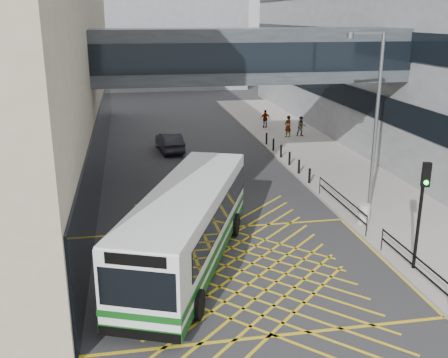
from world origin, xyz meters
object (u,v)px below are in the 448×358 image
pedestrian_b (301,126)px  pedestrian_c (265,119)px  litter_bin (364,214)px  bus (189,224)px  car_silver (208,160)px  traffic_light (422,201)px  pedestrian_a (288,126)px  car_white (162,247)px  car_dark (170,142)px  street_lamp (373,112)px

pedestrian_b → pedestrian_c: size_ratio=1.04×
litter_bin → bus: bearing=-164.2°
car_silver → traffic_light: (5.79, -15.94, 2.40)m
bus → pedestrian_a: bearing=84.8°
pedestrian_a → litter_bin: bearing=59.2°
pedestrian_c → car_silver: bearing=55.4°
car_white → pedestrian_c: pedestrian_c is taller
car_dark → pedestrian_a: pedestrian_a is taller
car_white → traffic_light: traffic_light is taller
pedestrian_a → pedestrian_c: pedestrian_a is taller
pedestrian_b → pedestrian_c: pedestrian_b is taller
car_white → bus: bearing=137.9°
litter_bin → pedestrian_b: (3.10, 18.82, 0.33)m
bus → traffic_light: size_ratio=2.68×
bus → car_dark: bearing=109.2°
car_white → pedestrian_c: bearing=-136.3°
car_white → pedestrian_a: pedestrian_a is taller
car_white → pedestrian_a: 23.82m
car_silver → car_dark: bearing=-84.4°
pedestrian_c → street_lamp: bearing=85.9°
pedestrian_a → traffic_light: bearing=60.2°
pedestrian_b → pedestrian_a: bearing=-169.1°
bus → street_lamp: (9.62, 4.27, 3.44)m
bus → litter_bin: size_ratio=12.32×
car_white → car_dark: (1.82, 18.42, 0.07)m
traffic_light → pedestrian_c: (1.14, 27.58, -2.07)m
car_white → street_lamp: size_ratio=0.45×
bus → pedestrian_b: bearing=82.5°
bus → car_white: 1.59m
traffic_light → pedestrian_b: 23.97m
bus → traffic_light: (8.60, -2.39, 1.27)m
car_dark → pedestrian_c: pedestrian_c is taller
traffic_light → pedestrian_b: size_ratio=2.70×
litter_bin → pedestrian_c: pedestrian_c is taller
car_white → car_dark: car_dark is taller
car_white → litter_bin: (9.76, 2.08, 0.00)m
car_white → traffic_light: size_ratio=0.91×
traffic_light → bus: bearing=-179.5°
pedestrian_a → bus: bearing=38.5°
car_silver → pedestrian_a: (7.78, 7.59, 0.43)m
car_white → car_dark: bearing=-118.4°
pedestrian_b → car_dark: bearing=-163.3°
pedestrian_c → car_white: bearing=62.6°
pedestrian_a → car_white: bearing=35.7°
pedestrian_b → street_lamp: bearing=-93.2°
litter_bin → pedestrian_b: 19.07m
car_dark → traffic_light: bearing=104.1°
car_dark → pedestrian_b: pedestrian_b is taller
street_lamp → litter_bin: 4.98m
pedestrian_a → pedestrian_c: (-0.85, 4.05, -0.10)m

